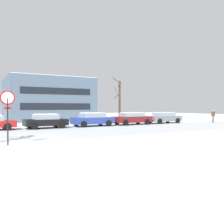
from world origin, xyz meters
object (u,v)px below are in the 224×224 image
(parked_car_gray, at_px, (164,117))
(pedestrian_crossing, at_px, (213,115))
(parked_car_blue, at_px, (92,119))
(parked_car_maroon, at_px, (132,118))
(stop_sign, at_px, (8,107))
(parked_car_black, at_px, (46,121))

(parked_car_gray, bearing_deg, pedestrian_crossing, -14.36)
(parked_car_blue, bearing_deg, parked_car_maroon, -1.17)
(stop_sign, bearing_deg, parked_car_maroon, 34.09)
(parked_car_blue, xyz_separation_m, pedestrian_crossing, (16.91, -1.66, 0.21))
(parked_car_maroon, height_order, pedestrian_crossing, pedestrian_crossing)
(parked_car_gray, height_order, pedestrian_crossing, pedestrian_crossing)
(parked_car_black, relative_size, pedestrian_crossing, 2.45)
(parked_car_black, bearing_deg, parked_car_gray, 0.93)
(stop_sign, bearing_deg, parked_car_gray, 27.20)
(parked_car_maroon, bearing_deg, parked_car_gray, 2.53)
(parked_car_black, xyz_separation_m, parked_car_blue, (4.97, 0.12, 0.03))
(parked_car_gray, xyz_separation_m, pedestrian_crossing, (6.96, -1.78, 0.24))
(stop_sign, xyz_separation_m, parked_car_maroon, (14.33, 9.70, -1.31))
(parked_car_blue, xyz_separation_m, parked_car_gray, (9.95, 0.12, -0.03))
(stop_sign, distance_m, parked_car_maroon, 17.35)
(parked_car_black, xyz_separation_m, parked_car_gray, (14.92, 0.24, 0.00))
(parked_car_maroon, bearing_deg, pedestrian_crossing, -7.46)
(parked_car_gray, bearing_deg, stop_sign, -152.80)
(parked_car_blue, distance_m, parked_car_gray, 9.95)
(parked_car_blue, distance_m, pedestrian_crossing, 16.99)
(stop_sign, relative_size, parked_car_blue, 0.65)
(pedestrian_crossing, bearing_deg, stop_sign, -162.79)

